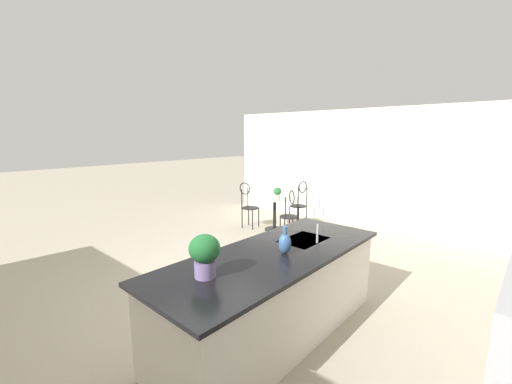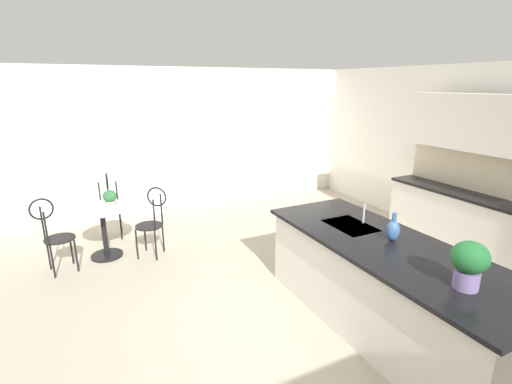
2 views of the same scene
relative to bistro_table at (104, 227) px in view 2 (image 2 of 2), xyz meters
name	(u,v)px [view 2 (image 2 of 2)]	position (x,y,z in m)	size (l,w,h in m)	color
ground_plane	(294,333)	(2.68, 1.51, -0.45)	(40.00, 40.00, 0.00)	#B2A893
wall_left_window	(176,142)	(-1.58, 1.51, 0.90)	(0.12, 7.80, 2.70)	silver
kitchen_island	(384,286)	(2.98, 2.36, 0.02)	(2.80, 1.06, 0.92)	white
back_counter_run	(470,223)	(2.28, 4.72, 0.05)	(2.44, 0.64, 1.52)	white
upper_cabinet_run	(486,124)	(2.28, 4.69, 1.45)	(2.40, 0.36, 0.76)	white
bistro_table	(104,227)	(0.00, 0.00, 0.00)	(0.80, 0.80, 0.74)	black
chair_near_window	(54,232)	(0.21, -0.61, 0.13)	(0.45, 0.51, 1.04)	black
chair_by_island	(152,219)	(0.29, 0.63, 0.13)	(0.53, 0.53, 1.04)	black
chair_toward_desk	(109,203)	(-0.76, 0.16, 0.13)	(0.50, 0.42, 1.04)	black
sink_faucet	(364,213)	(2.43, 2.54, 0.58)	(0.02, 0.02, 0.22)	#B2B5BA
potted_plant_on_table	(110,198)	(0.07, 0.12, 0.44)	(0.18, 0.18, 0.26)	beige
potted_plant_counter_far	(469,262)	(3.83, 2.28, 0.69)	(0.27, 0.27, 0.38)	#7A669E
vase_on_counter	(393,230)	(2.93, 2.46, 0.58)	(0.13, 0.13, 0.29)	#386099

